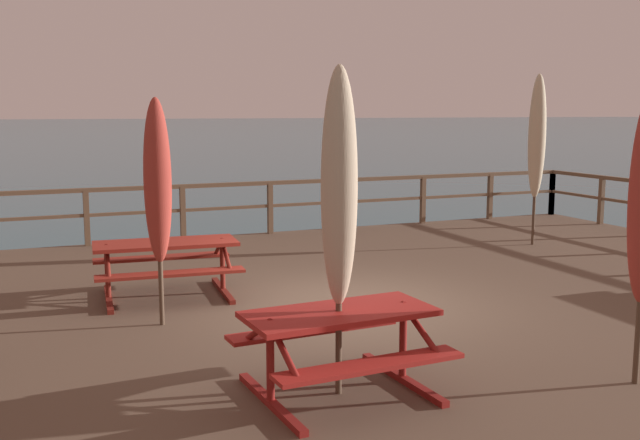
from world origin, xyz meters
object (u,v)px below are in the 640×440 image
object	(u,v)px
picnic_table_mid_centre	(166,257)
patio_umbrella_short_front	(537,137)
picnic_table_front_left	(340,334)
patio_umbrella_tall_mid_right	(158,182)
patio_umbrella_short_back	(339,189)

from	to	relation	value
picnic_table_mid_centre	patio_umbrella_short_front	distance (m)	7.43
picnic_table_front_left	patio_umbrella_tall_mid_right	world-z (taller)	patio_umbrella_tall_mid_right
patio_umbrella_tall_mid_right	patio_umbrella_short_back	xyz separation A→B (m)	(1.06, -2.76, 0.15)
patio_umbrella_short_back	patio_umbrella_short_front	world-z (taller)	patio_umbrella_short_front
picnic_table_front_left	patio_umbrella_short_front	bearing A→B (deg)	39.76
patio_umbrella_tall_mid_right	patio_umbrella_short_front	world-z (taller)	patio_umbrella_short_front
picnic_table_mid_centre	patio_umbrella_tall_mid_right	xyz separation A→B (m)	(-0.31, -1.30, 1.14)
picnic_table_mid_centre	patio_umbrella_short_front	size ratio (longest dim) A/B	0.63
picnic_table_mid_centre	picnic_table_front_left	size ratio (longest dim) A/B	1.14
picnic_table_front_left	picnic_table_mid_centre	bearing A→B (deg)	100.57
picnic_table_front_left	patio_umbrella_short_front	xyz separation A→B (m)	(6.42, 5.34, 1.48)
patio_umbrella_tall_mid_right	patio_umbrella_short_back	size ratio (longest dim) A/B	0.92
picnic_table_front_left	patio_umbrella_tall_mid_right	xyz separation A→B (m)	(-1.07, 2.76, 1.15)
picnic_table_mid_centre	patio_umbrella_short_front	xyz separation A→B (m)	(7.17, 1.28, 1.47)
picnic_table_front_left	patio_umbrella_short_back	bearing A→B (deg)	177.57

